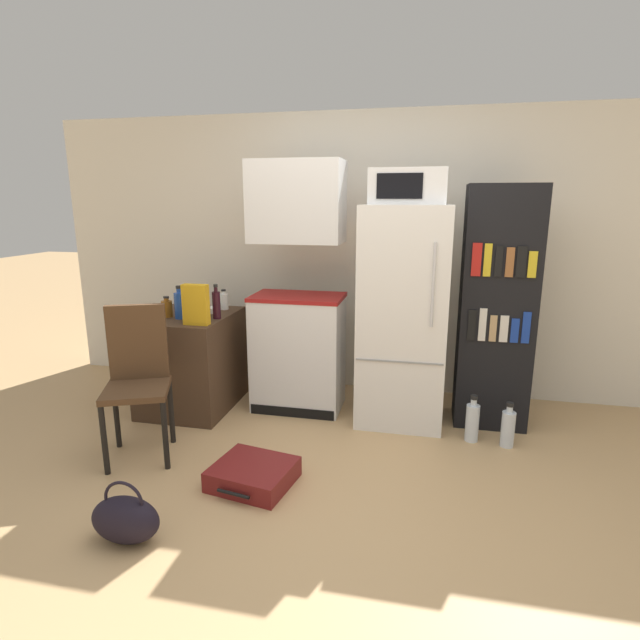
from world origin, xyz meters
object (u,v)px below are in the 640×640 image
at_px(chair, 138,369).
at_px(kitchen_hutch, 298,301).
at_px(bookshelf, 496,309).
at_px(suitcase_large_flat, 253,474).
at_px(side_table, 192,361).
at_px(bottle_green_tall, 196,303).
at_px(bottle_milk_white, 224,301).
at_px(microwave, 408,187).
at_px(bottle_amber_beer, 167,308).
at_px(bottle_clear_short, 183,300).
at_px(bottle_blue_soda, 180,305).
at_px(water_bottle_front, 508,428).
at_px(cereal_box, 196,305).
at_px(refrigerator, 403,317).
at_px(bottle_wine_dark, 216,304).
at_px(water_bottle_middle, 472,422).
at_px(handbag, 126,519).
at_px(bowl, 210,310).

bearing_deg(chair, kitchen_hutch, 25.74).
distance_m(bookshelf, suitcase_large_flat, 2.10).
height_order(side_table, bottle_green_tall, bottle_green_tall).
relative_size(bottle_milk_white, bottle_green_tall, 0.70).
xyz_separation_m(microwave, bookshelf, (0.68, 0.10, -0.87)).
bearing_deg(bottle_milk_white, chair, -100.04).
bearing_deg(bottle_amber_beer, bookshelf, 7.16).
bearing_deg(microwave, bottle_clear_short, 178.58).
bearing_deg(chair, bottle_green_tall, 63.22).
bearing_deg(bottle_blue_soda, microwave, 8.23).
bearing_deg(water_bottle_front, bottle_amber_beer, 178.07).
bearing_deg(bottle_clear_short, kitchen_hutch, 1.03).
relative_size(cereal_box, water_bottle_front, 0.92).
distance_m(bottle_amber_beer, bottle_milk_white, 0.48).
bearing_deg(water_bottle_front, bottle_green_tall, 175.60).
bearing_deg(water_bottle_front, refrigerator, 158.47).
xyz_separation_m(bottle_clear_short, chair, (0.14, -0.94, -0.28)).
relative_size(kitchen_hutch, suitcase_large_flat, 3.76).
relative_size(microwave, bottle_blue_soda, 2.08).
xyz_separation_m(kitchen_hutch, chair, (-0.85, -0.96, -0.31)).
height_order(bottle_amber_beer, bottle_wine_dark, bottle_wine_dark).
xyz_separation_m(bottle_blue_soda, bottle_milk_white, (0.20, 0.39, -0.04)).
bearing_deg(bottle_milk_white, microwave, -5.40).
bearing_deg(bottle_clear_short, water_bottle_middle, -7.58).
xyz_separation_m(refrigerator, bottle_clear_short, (-1.82, 0.04, 0.05)).
bearing_deg(water_bottle_middle, refrigerator, 153.10).
xyz_separation_m(bottle_clear_short, water_bottle_front, (2.58, -0.35, -0.73)).
bearing_deg(suitcase_large_flat, bottle_blue_soda, 145.23).
bearing_deg(bottle_blue_soda, kitchen_hutch, 19.65).
xyz_separation_m(bottle_amber_beer, suitcase_large_flat, (1.02, -0.92, -0.79)).
height_order(chair, handbag, chair).
bearing_deg(bottle_green_tall, bottle_milk_white, 63.38).
bearing_deg(refrigerator, bottle_wine_dark, -172.52).
height_order(microwave, suitcase_large_flat, microwave).
bearing_deg(bottle_wine_dark, bottle_clear_short, 150.38).
height_order(microwave, bottle_wine_dark, microwave).
bearing_deg(bookshelf, water_bottle_front, -77.48).
relative_size(bottle_blue_soda, chair, 0.26).
relative_size(bottle_amber_beer, bottle_milk_white, 0.97).
distance_m(bottle_clear_short, handbag, 2.04).
relative_size(bottle_wine_dark, water_bottle_middle, 0.78).
xyz_separation_m(refrigerator, bowl, (-1.56, 0.01, -0.02)).
height_order(bottle_milk_white, bottle_green_tall, bottle_green_tall).
bearing_deg(handbag, bottle_blue_soda, 106.31).
distance_m(cereal_box, suitcase_large_flat, 1.32).
bearing_deg(bottle_wine_dark, bottle_green_tall, 162.07).
bearing_deg(bottle_wine_dark, side_table, 165.37).
distance_m(microwave, bottle_clear_short, 2.03).
height_order(refrigerator, bookshelf, bookshelf).
relative_size(bottle_clear_short, chair, 0.21).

